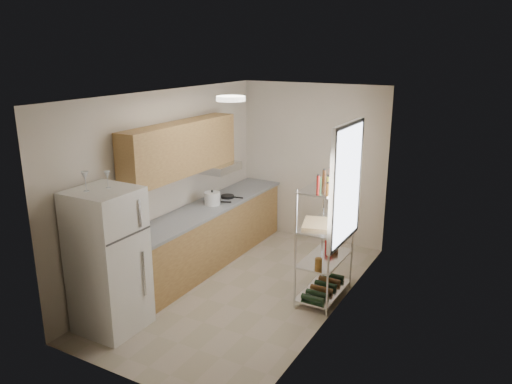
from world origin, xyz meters
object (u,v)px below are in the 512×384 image
at_px(frying_pan_large, 212,202).
at_px(espresso_machine, 340,208).
at_px(refrigerator, 108,261).
at_px(rice_cooker, 212,198).
at_px(cutting_board, 318,224).

xyz_separation_m(frying_pan_large, espresso_machine, (1.99, -0.01, 0.21)).
xyz_separation_m(refrigerator, rice_cooker, (-0.02, 2.13, 0.16)).
distance_m(refrigerator, frying_pan_large, 2.20).
relative_size(rice_cooker, cutting_board, 0.50).
bearing_deg(espresso_machine, frying_pan_large, 161.76).
bearing_deg(cutting_board, refrigerator, -135.13).
distance_m(frying_pan_large, cutting_board, 1.91).
relative_size(rice_cooker, espresso_machine, 0.93).
relative_size(frying_pan_large, espresso_machine, 1.00).
bearing_deg(espresso_machine, refrigerator, -149.45).
xyz_separation_m(refrigerator, cutting_board, (1.80, 1.79, 0.19)).
height_order(rice_cooker, frying_pan_large, rice_cooker).
bearing_deg(espresso_machine, cutting_board, -126.38).
distance_m(refrigerator, rice_cooker, 2.14).
height_order(cutting_board, espresso_machine, espresso_machine).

